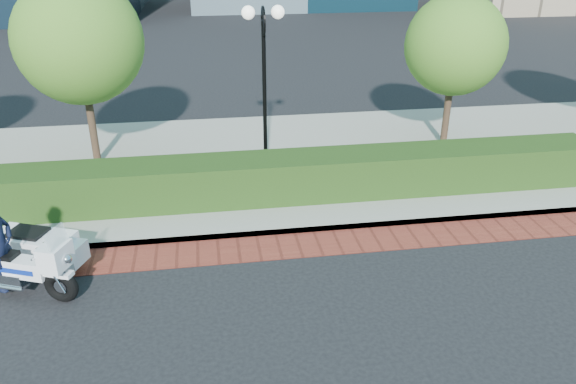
{
  "coord_description": "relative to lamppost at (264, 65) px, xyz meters",
  "views": [
    {
      "loc": [
        -0.52,
        -8.44,
        5.96
      ],
      "look_at": [
        1.1,
        2.02,
        1.0
      ],
      "focal_mm": 35.0,
      "sensor_mm": 36.0,
      "label": 1
    }
  ],
  "objects": [
    {
      "name": "brick_strip",
      "position": [
        -1.0,
        -3.7,
        -2.95
      ],
      "size": [
        60.0,
        1.0,
        0.01
      ],
      "primitive_type": "cube",
      "color": "maroon",
      "rests_on": "ground"
    },
    {
      "name": "tree_c",
      "position": [
        5.5,
        1.3,
        0.09
      ],
      "size": [
        2.8,
        2.8,
        4.3
      ],
      "color": "#332319",
      "rests_on": "sidewalk"
    },
    {
      "name": "police_motorcycle",
      "position": [
        -4.96,
        -4.28,
        -2.29
      ],
      "size": [
        2.3,
        2.13,
        1.95
      ],
      "rotation": [
        0.0,
        0.0,
        -0.38
      ],
      "color": "black",
      "rests_on": "ground"
    },
    {
      "name": "sidewalk",
      "position": [
        -1.0,
        0.8,
        -2.88
      ],
      "size": [
        60.0,
        8.0,
        0.15
      ],
      "primitive_type": "cube",
      "color": "gray",
      "rests_on": "ground"
    },
    {
      "name": "ground",
      "position": [
        -1.0,
        -5.2,
        -2.96
      ],
      "size": [
        120.0,
        120.0,
        0.0
      ],
      "primitive_type": "plane",
      "color": "black",
      "rests_on": "ground"
    },
    {
      "name": "hedge_main",
      "position": [
        -1.0,
        -1.6,
        -2.31
      ],
      "size": [
        18.0,
        1.2,
        1.0
      ],
      "primitive_type": "cube",
      "color": "#1A3110",
      "rests_on": "sidewalk"
    },
    {
      "name": "lamppost",
      "position": [
        0.0,
        0.0,
        0.0
      ],
      "size": [
        1.02,
        0.7,
        4.21
      ],
      "color": "black",
      "rests_on": "sidewalk"
    },
    {
      "name": "tree_b",
      "position": [
        -4.5,
        1.3,
        0.48
      ],
      "size": [
        3.2,
        3.2,
        4.89
      ],
      "color": "#332319",
      "rests_on": "sidewalk"
    }
  ]
}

